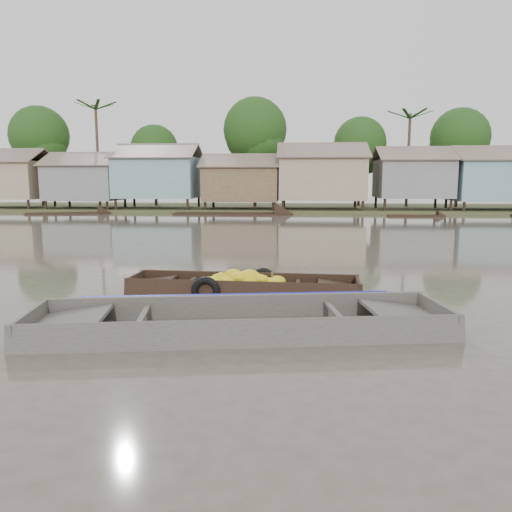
{
  "coord_description": "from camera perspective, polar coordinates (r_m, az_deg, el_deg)",
  "views": [
    {
      "loc": [
        0.26,
        -10.31,
        2.61
      ],
      "look_at": [
        -0.59,
        1.31,
        0.8
      ],
      "focal_mm": 35.0,
      "sensor_mm": 36.0,
      "label": 1
    }
  ],
  "objects": [
    {
      "name": "viewer_boat",
      "position": [
        8.73,
        -1.67,
        -8.2
      ],
      "size": [
        7.36,
        2.95,
        0.58
      ],
      "rotation": [
        0.0,
        0.0,
        0.15
      ],
      "color": "#403C36",
      "rests_on": "ground"
    },
    {
      "name": "banana_boat",
      "position": [
        11.61,
        -1.79,
        -3.44
      ],
      "size": [
        5.4,
        1.56,
        0.73
      ],
      "rotation": [
        0.0,
        0.0,
        -0.05
      ],
      "color": "black",
      "rests_on": "ground"
    },
    {
      "name": "distant_boats",
      "position": [
        35.21,
        14.19,
        4.22
      ],
      "size": [
        46.38,
        14.86,
        0.35
      ],
      "color": "black",
      "rests_on": "ground"
    },
    {
      "name": "riverbank",
      "position": [
        42.27,
        8.05,
        9.36
      ],
      "size": [
        120.0,
        12.47,
        10.22
      ],
      "color": "#384723",
      "rests_on": "ground"
    },
    {
      "name": "ground",
      "position": [
        10.64,
        2.67,
        -5.38
      ],
      "size": [
        120.0,
        120.0,
        0.0
      ],
      "primitive_type": "plane",
      "color": "#4B4539",
      "rests_on": "ground"
    }
  ]
}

